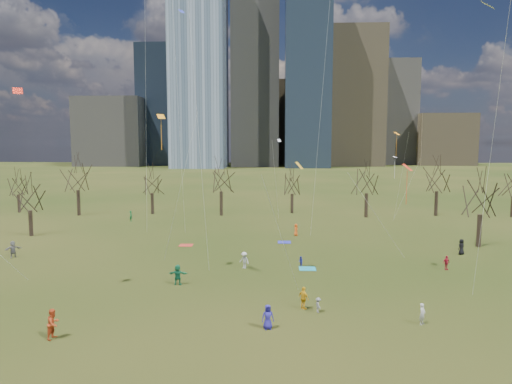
{
  "coord_description": "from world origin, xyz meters",
  "views": [
    {
      "loc": [
        1.94,
        -35.72,
        12.14
      ],
      "look_at": [
        0.0,
        12.0,
        7.0
      ],
      "focal_mm": 32.0,
      "sensor_mm": 36.0,
      "label": 1
    }
  ],
  "objects_px": {
    "blanket_crimson": "(186,245)",
    "person_2": "(53,324)",
    "person_4": "(304,298)",
    "person_1": "(422,314)",
    "person_0": "(268,317)",
    "blanket_teal": "(307,269)",
    "blanket_navy": "(284,242)"
  },
  "relations": [
    {
      "from": "blanket_teal",
      "to": "person_4",
      "type": "distance_m",
      "value": 10.93
    },
    {
      "from": "person_0",
      "to": "person_4",
      "type": "height_order",
      "value": "person_4"
    },
    {
      "from": "blanket_navy",
      "to": "person_2",
      "type": "relative_size",
      "value": 0.84
    },
    {
      "from": "blanket_crimson",
      "to": "person_4",
      "type": "relative_size",
      "value": 0.95
    },
    {
      "from": "person_2",
      "to": "person_4",
      "type": "height_order",
      "value": "person_2"
    },
    {
      "from": "person_1",
      "to": "blanket_navy",
      "type": "bearing_deg",
      "value": 62.69
    },
    {
      "from": "blanket_teal",
      "to": "person_4",
      "type": "bearing_deg",
      "value": -95.55
    },
    {
      "from": "person_1",
      "to": "person_2",
      "type": "distance_m",
      "value": 23.9
    },
    {
      "from": "blanket_teal",
      "to": "person_0",
      "type": "xyz_separation_m",
      "value": [
        -3.63,
        -14.55,
        0.8
      ]
    },
    {
      "from": "blanket_crimson",
      "to": "person_4",
      "type": "xyz_separation_m",
      "value": [
        12.7,
        -20.49,
        0.83
      ]
    },
    {
      "from": "blanket_teal",
      "to": "person_4",
      "type": "xyz_separation_m",
      "value": [
        -1.05,
        -10.85,
        0.83
      ]
    },
    {
      "from": "blanket_teal",
      "to": "blanket_crimson",
      "type": "xyz_separation_m",
      "value": [
        -13.75,
        9.64,
        0.0
      ]
    },
    {
      "from": "blanket_crimson",
      "to": "person_1",
      "type": "relative_size",
      "value": 1.1
    },
    {
      "from": "person_1",
      "to": "blanket_teal",
      "type": "bearing_deg",
      "value": 70.36
    },
    {
      "from": "person_0",
      "to": "person_4",
      "type": "xyz_separation_m",
      "value": [
        2.57,
        3.7,
        0.02
      ]
    },
    {
      "from": "person_4",
      "to": "blanket_navy",
      "type": "bearing_deg",
      "value": -38.65
    },
    {
      "from": "blanket_teal",
      "to": "blanket_crimson",
      "type": "distance_m",
      "value": 16.79
    },
    {
      "from": "blanket_navy",
      "to": "person_1",
      "type": "xyz_separation_m",
      "value": [
        8.72,
        -25.17,
        0.71
      ]
    },
    {
      "from": "blanket_crimson",
      "to": "person_0",
      "type": "xyz_separation_m",
      "value": [
        10.12,
        -24.19,
        0.8
      ]
    },
    {
      "from": "blanket_teal",
      "to": "person_1",
      "type": "height_order",
      "value": "person_1"
    },
    {
      "from": "blanket_crimson",
      "to": "person_4",
      "type": "distance_m",
      "value": 24.12
    },
    {
      "from": "blanket_crimson",
      "to": "person_2",
      "type": "bearing_deg",
      "value": -96.96
    },
    {
      "from": "blanket_navy",
      "to": "person_2",
      "type": "distance_m",
      "value": 32.09
    },
    {
      "from": "blanket_navy",
      "to": "person_4",
      "type": "bearing_deg",
      "value": -87.65
    },
    {
      "from": "blanket_teal",
      "to": "person_1",
      "type": "relative_size",
      "value": 1.1
    },
    {
      "from": "person_2",
      "to": "blanket_crimson",
      "type": "bearing_deg",
      "value": 4.74
    },
    {
      "from": "person_0",
      "to": "blanket_teal",
      "type": "bearing_deg",
      "value": 64.33
    },
    {
      "from": "blanket_teal",
      "to": "person_4",
      "type": "relative_size",
      "value": 0.95
    },
    {
      "from": "person_0",
      "to": "person_1",
      "type": "distance_m",
      "value": 10.44
    },
    {
      "from": "blanket_crimson",
      "to": "person_1",
      "type": "xyz_separation_m",
      "value": [
        20.49,
        -22.99,
        0.71
      ]
    },
    {
      "from": "person_0",
      "to": "person_1",
      "type": "bearing_deg",
      "value": -5.06
    },
    {
      "from": "blanket_crimson",
      "to": "person_2",
      "type": "height_order",
      "value": "person_2"
    }
  ]
}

